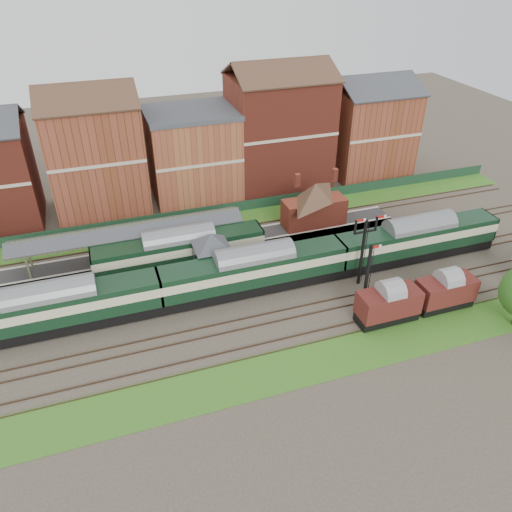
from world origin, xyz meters
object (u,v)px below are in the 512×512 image
object	(u,v)px
signal_box	(212,256)
dmu_train	(254,270)
goods_van_a	(388,304)
platform_railcar	(180,250)
semaphore_bracket	(363,248)

from	to	relation	value
signal_box	dmu_train	size ratio (longest dim) A/B	0.10
signal_box	dmu_train	distance (m)	4.97
signal_box	goods_van_a	size ratio (longest dim) A/B	0.98
dmu_train	platform_railcar	bearing A→B (deg)	135.72
signal_box	semaphore_bracket	bearing A→B (deg)	-20.92
platform_railcar	goods_van_a	bearing A→B (deg)	-41.56
goods_van_a	dmu_train	bearing A→B (deg)	140.24
platform_railcar	goods_van_a	distance (m)	23.37
dmu_train	goods_van_a	xyz separation A→B (m)	(10.82, -9.00, -0.57)
signal_box	semaphore_bracket	xyz separation A→B (m)	(15.04, -5.75, 1.44)
semaphore_bracket	platform_railcar	size ratio (longest dim) A/B	0.43
semaphore_bracket	platform_railcar	distance (m)	20.21
platform_railcar	goods_van_a	world-z (taller)	platform_railcar
dmu_train	goods_van_a	distance (m)	14.08
goods_van_a	platform_railcar	bearing A→B (deg)	138.44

